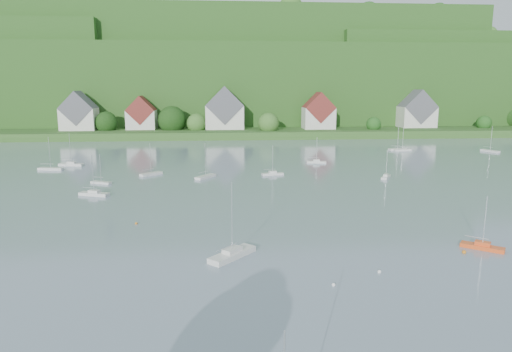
{
  "coord_description": "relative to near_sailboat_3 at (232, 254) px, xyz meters",
  "views": [
    {
      "loc": [
        3.28,
        -8.4,
        20.05
      ],
      "look_at": [
        9.69,
        75.0,
        4.0
      ],
      "focal_mm": 32.17,
      "sensor_mm": 36.0,
      "label": 1
    }
  ],
  "objects": [
    {
      "name": "far_sailboat_cluster",
      "position": [
        0.16,
        70.67,
        -0.1
      ],
      "size": [
        205.44,
        71.81,
        8.71
      ],
      "color": "silver",
      "rests_on": "ground"
    },
    {
      "name": "forested_ridge",
      "position": [
        -4.05,
        224.51,
        22.42
      ],
      "size": [
        620.0,
        181.22,
        69.89
      ],
      "color": "#1D4415",
      "rests_on": "ground"
    },
    {
      "name": "mooring_buoy_1",
      "position": [
        10.21,
        -8.93,
        -0.47
      ],
      "size": [
        0.41,
        0.41,
        0.41
      ],
      "primitive_type": "sphere",
      "color": "silver",
      "rests_on": "ground"
    },
    {
      "name": "near_sailboat_3",
      "position": [
        0.0,
        0.0,
        0.0
      ],
      "size": [
        6.01,
        6.36,
        9.23
      ],
      "rotation": [
        0.0,
        0.0,
        0.84
      ],
      "color": "silver",
      "rests_on": "ground"
    },
    {
      "name": "near_sailboat_5",
      "position": [
        31.69,
        0.46,
        -0.07
      ],
      "size": [
        4.9,
        4.28,
        6.89
      ],
      "rotation": [
        0.0,
        0.0,
        -0.67
      ],
      "color": "#E1511E",
      "rests_on": "ground"
    },
    {
      "name": "village_building_0",
      "position": [
        -59.45,
        142.94,
        9.04
      ],
      "size": [
        14.0,
        10.4,
        16.0
      ],
      "color": "beige",
      "rests_on": "far_shore_strip"
    },
    {
      "name": "mooring_buoy_2",
      "position": [
        28.61,
        -0.79,
        -0.47
      ],
      "size": [
        0.5,
        0.5,
        0.5
      ],
      "primitive_type": "sphere",
      "color": "orange",
      "rests_on": "ground"
    },
    {
      "name": "village_building_2",
      "position": [
        0.55,
        143.94,
        9.8
      ],
      "size": [
        16.0,
        11.44,
        18.0
      ],
      "color": "beige",
      "rests_on": "far_shore_strip"
    },
    {
      "name": "mooring_buoy_3",
      "position": [
        -14.03,
        14.86,
        -0.47
      ],
      "size": [
        0.4,
        0.4,
        0.4
      ],
      "primitive_type": "sphere",
      "color": "orange",
      "rests_on": "ground"
    },
    {
      "name": "mooring_buoy_4",
      "position": [
        16.08,
        -5.96,
        -0.47
      ],
      "size": [
        0.43,
        0.43,
        0.43
      ],
      "primitive_type": "sphere",
      "color": "silver",
      "rests_on": "ground"
    },
    {
      "name": "village_building_1",
      "position": [
        -34.45,
        144.94,
        8.28
      ],
      "size": [
        12.0,
        9.36,
        14.0
      ],
      "color": "beige",
      "rests_on": "far_shore_strip"
    },
    {
      "name": "far_shore_strip",
      "position": [
        -4.45,
        155.94,
        1.03
      ],
      "size": [
        600.0,
        60.0,
        3.0
      ],
      "primitive_type": "cube",
      "color": "#2E5821",
      "rests_on": "ground"
    },
    {
      "name": "village_building_4",
      "position": [
        85.55,
        145.94,
        9.12
      ],
      "size": [
        15.0,
        10.4,
        16.5
      ],
      "color": "beige",
      "rests_on": "far_shore_strip"
    },
    {
      "name": "village_building_3",
      "position": [
        40.55,
        141.94,
        8.96
      ],
      "size": [
        13.0,
        10.4,
        15.5
      ],
      "color": "beige",
      "rests_on": "far_shore_strip"
    }
  ]
}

